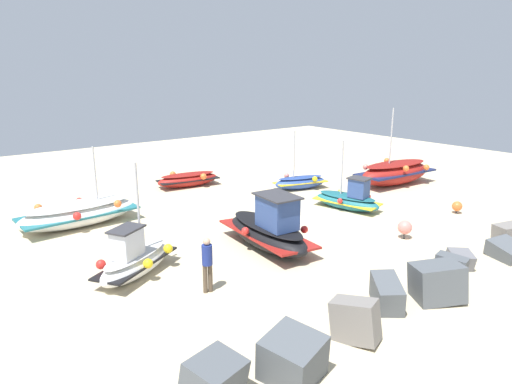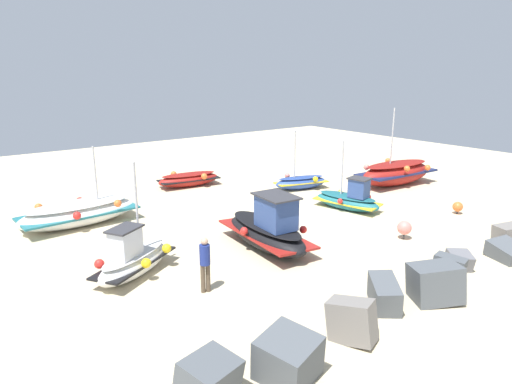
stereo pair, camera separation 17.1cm
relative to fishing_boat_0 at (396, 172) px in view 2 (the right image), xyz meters
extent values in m
plane|color=beige|center=(8.52, 0.75, -0.73)|extent=(49.35, 49.35, 0.00)
ellipsoid|color=maroon|center=(0.00, 0.00, -0.07)|extent=(5.32, 2.23, 1.37)
cube|color=navy|center=(0.00, 0.00, 0.00)|extent=(5.11, 2.27, 0.15)
ellipsoid|color=maroon|center=(0.00, 0.00, 0.49)|extent=(4.68, 1.94, 0.25)
cylinder|color=#B7B7BC|center=(0.60, -0.04, 2.16)|extent=(0.08, 0.08, 3.13)
sphere|color=#EA7F75|center=(1.29, -1.16, 0.28)|extent=(0.34, 0.34, 0.34)
sphere|color=orange|center=(0.52, 1.03, 0.47)|extent=(0.34, 0.34, 0.34)
sphere|color=orange|center=(-0.53, -1.03, 0.46)|extent=(0.34, 0.34, 0.34)
sphere|color=orange|center=(-1.29, 1.16, 0.31)|extent=(0.34, 0.34, 0.34)
ellipsoid|color=maroon|center=(9.81, -6.97, -0.35)|extent=(3.73, 1.69, 0.77)
cube|color=black|center=(9.81, -6.97, -0.32)|extent=(3.59, 1.71, 0.07)
ellipsoid|color=maroon|center=(9.81, -6.97, -0.04)|extent=(3.28, 1.48, 0.13)
sphere|color=orange|center=(9.28, -6.14, -0.07)|extent=(0.36, 0.36, 0.36)
sphere|color=orange|center=(10.34, -7.80, -0.10)|extent=(0.36, 0.36, 0.36)
ellipsoid|color=#2D4C9E|center=(5.08, -2.62, -0.38)|extent=(3.25, 1.93, 0.77)
cube|color=gold|center=(5.08, -2.62, -0.34)|extent=(3.14, 1.90, 0.13)
ellipsoid|color=navy|center=(5.08, -2.62, -0.08)|extent=(2.86, 1.66, 0.17)
cylinder|color=#B7B7BC|center=(5.49, -2.74, 1.27)|extent=(0.08, 0.08, 2.60)
sphere|color=#EA7F75|center=(5.41, -3.42, -0.06)|extent=(0.30, 0.30, 0.30)
sphere|color=yellow|center=(4.74, -1.83, -0.06)|extent=(0.30, 0.30, 0.30)
ellipsoid|color=white|center=(16.88, -3.84, -0.23)|extent=(5.10, 2.14, 1.02)
cube|color=#1E6670|center=(16.88, -3.84, -0.18)|extent=(4.90, 2.19, 0.09)
ellipsoid|color=beige|center=(16.88, -3.84, 0.20)|extent=(4.49, 1.88, 0.17)
cylinder|color=#B7B7BC|center=(16.02, -3.89, 1.44)|extent=(0.08, 0.08, 2.34)
sphere|color=orange|center=(15.51, -2.86, 0.22)|extent=(0.33, 0.33, 0.33)
sphere|color=red|center=(16.51, -4.92, 0.04)|extent=(0.33, 0.33, 0.33)
sphere|color=red|center=(17.26, -2.76, 0.04)|extent=(0.33, 0.33, 0.33)
sphere|color=orange|center=(18.25, -4.82, 0.08)|extent=(0.33, 0.33, 0.33)
ellipsoid|color=black|center=(12.03, 2.99, -0.25)|extent=(2.08, 4.60, 1.05)
cube|color=maroon|center=(12.03, 2.99, -0.20)|extent=(2.09, 4.42, 0.16)
ellipsoid|color=black|center=(12.03, 2.99, 0.16)|extent=(1.79, 4.05, 0.22)
cube|color=#2D4784|center=(12.08, 3.64, 0.82)|extent=(1.11, 1.49, 1.16)
cube|color=#333338|center=(12.08, 3.64, 1.43)|extent=(1.29, 1.73, 0.06)
sphere|color=#EA7F75|center=(11.00, 2.03, 0.04)|extent=(0.28, 0.28, 0.28)
sphere|color=red|center=(12.98, 2.91, 0.09)|extent=(0.28, 0.28, 0.28)
sphere|color=red|center=(11.17, 4.11, 0.09)|extent=(0.28, 0.28, 0.28)
ellipsoid|color=#1E6670|center=(5.91, 1.54, -0.38)|extent=(1.84, 3.49, 0.74)
cube|color=gold|center=(5.91, 1.54, -0.35)|extent=(1.83, 3.36, 0.11)
ellipsoid|color=#1A565F|center=(5.91, 1.54, -0.09)|extent=(1.60, 3.06, 0.16)
cube|color=#2D4784|center=(5.79, 2.12, 0.40)|extent=(0.86, 0.95, 0.88)
cube|color=#333338|center=(5.79, 2.12, 0.87)|extent=(1.00, 1.11, 0.06)
cylinder|color=#B7B7BC|center=(5.99, 1.20, 1.25)|extent=(0.08, 0.08, 2.58)
sphere|color=yellow|center=(5.43, 0.64, -0.17)|extent=(0.25, 0.25, 0.25)
sphere|color=red|center=(6.56, 1.68, -0.19)|extent=(0.25, 0.25, 0.25)
sphere|color=red|center=(5.10, 2.15, -0.13)|extent=(0.25, 0.25, 0.25)
ellipsoid|color=white|center=(16.94, 2.30, -0.34)|extent=(3.39, 2.62, 0.83)
cube|color=black|center=(16.94, 2.30, -0.30)|extent=(3.29, 2.57, 0.10)
ellipsoid|color=beige|center=(16.94, 2.30, -0.01)|extent=(2.97, 2.29, 0.16)
cube|color=silver|center=(17.25, 2.48, 0.50)|extent=(1.14, 1.03, 0.89)
cube|color=#333338|center=(17.25, 2.48, 0.98)|extent=(1.33, 1.19, 0.06)
cylinder|color=#B7B7BC|center=(16.67, 2.14, 1.51)|extent=(0.08, 0.08, 2.91)
sphere|color=yellow|center=(15.85, 2.45, -0.03)|extent=(0.32, 0.32, 0.32)
sphere|color=#EA7F75|center=(17.03, 1.57, -0.13)|extent=(0.32, 0.32, 0.32)
sphere|color=yellow|center=(16.84, 3.03, -0.10)|extent=(0.32, 0.32, 0.32)
sphere|color=red|center=(18.02, 2.14, -0.12)|extent=(0.32, 0.32, 0.32)
cylinder|color=brown|center=(15.79, 4.70, -0.28)|extent=(0.14, 0.14, 0.90)
cylinder|color=brown|center=(15.63, 4.74, -0.28)|extent=(0.14, 0.14, 0.90)
cylinder|color=navy|center=(15.71, 4.72, 0.47)|extent=(0.32, 0.32, 0.62)
sphere|color=tan|center=(15.71, 4.72, 0.89)|extent=(0.22, 0.22, 0.22)
cube|color=#4C5156|center=(5.97, 9.07, -0.45)|extent=(1.33, 1.47, 0.83)
cube|color=slate|center=(8.12, 8.47, -0.43)|extent=(1.03, 1.08, 0.76)
cube|color=#4C5156|center=(9.51, 8.89, -0.26)|extent=(0.93, 1.08, 1.06)
cube|color=#4C5156|center=(10.68, 9.17, -0.19)|extent=(1.69, 1.66, 1.26)
cube|color=#4C5156|center=(12.18, 8.55, -0.33)|extent=(1.45, 1.50, 0.96)
cube|color=slate|center=(14.14, 9.07, -0.21)|extent=(1.01, 1.40, 1.22)
cube|color=#4C5156|center=(16.34, 9.22, -0.24)|extent=(1.49, 1.53, 1.18)
cube|color=#4C5156|center=(18.09, 8.81, -0.27)|extent=(1.41, 1.29, 1.13)
cylinder|color=#3F3F42|center=(2.39, 5.17, -0.67)|extent=(0.08, 0.08, 0.11)
sphere|color=orange|center=(2.39, 5.17, -0.39)|extent=(0.46, 0.46, 0.46)
cylinder|color=#3F3F42|center=(7.16, 5.64, -0.64)|extent=(0.08, 0.08, 0.19)
sphere|color=#EA7F75|center=(7.16, 5.64, -0.26)|extent=(0.56, 0.56, 0.56)
camera|label=1|loc=(22.15, 15.46, 5.75)|focal=31.82mm
camera|label=2|loc=(22.01, 15.57, 5.75)|focal=31.82mm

